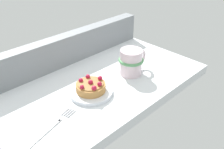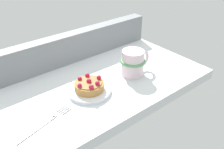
# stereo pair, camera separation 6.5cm
# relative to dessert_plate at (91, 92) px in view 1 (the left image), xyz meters

# --- Properties ---
(ground_plane) EXTENTS (0.72, 0.41, 0.04)m
(ground_plane) POSITION_rel_dessert_plate_xyz_m (0.07, 0.04, -0.02)
(ground_plane) COLOR silver
(window_rail_back) EXTENTS (0.71, 0.05, 0.11)m
(window_rail_back) POSITION_rel_dessert_plate_xyz_m (0.07, 0.22, 0.05)
(window_rail_back) COLOR gray
(window_rail_back) RESTS_ON ground_plane
(dessert_plate) EXTENTS (0.13, 0.13, 0.01)m
(dessert_plate) POSITION_rel_dessert_plate_xyz_m (0.00, 0.00, 0.00)
(dessert_plate) COLOR silver
(dessert_plate) RESTS_ON ground_plane
(raspberry_tart) EXTENTS (0.09, 0.09, 0.04)m
(raspberry_tart) POSITION_rel_dessert_plate_xyz_m (0.00, -0.00, 0.02)
(raspberry_tart) COLOR #B77F42
(raspberry_tart) RESTS_ON dessert_plate
(coffee_mug) EXTENTS (0.12, 0.09, 0.09)m
(coffee_mug) POSITION_rel_dessert_plate_xyz_m (0.18, -0.01, 0.04)
(coffee_mug) COLOR silver
(coffee_mug) RESTS_ON ground_plane
(dessert_fork) EXTENTS (0.17, 0.06, 0.01)m
(dessert_fork) POSITION_rel_dessert_plate_xyz_m (-0.17, -0.04, -0.00)
(dessert_fork) COLOR #B7B7BC
(dessert_fork) RESTS_ON ground_plane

